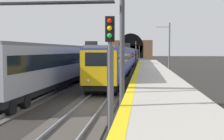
{
  "coord_description": "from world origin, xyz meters",
  "views": [
    {
      "loc": [
        -16.61,
        -3.08,
        3.42
      ],
      "look_at": [
        8.3,
        -0.44,
        1.72
      ],
      "focal_mm": 46.73,
      "sensor_mm": 36.0,
      "label": 1
    }
  ],
  "objects_px": {
    "railway_signal_far": "(139,51)",
    "overhead_signal_gantry": "(47,18)",
    "train_main_approaching": "(128,56)",
    "catenary_mast_near": "(169,48)",
    "train_adjacent_platform": "(91,58)",
    "railway_signal_mid": "(136,52)",
    "railway_signal_near": "(110,62)"
  },
  "relations": [
    {
      "from": "railway_signal_near",
      "to": "overhead_signal_gantry",
      "type": "bearing_deg",
      "value": -135.59
    },
    {
      "from": "train_adjacent_platform",
      "to": "railway_signal_far",
      "type": "bearing_deg",
      "value": -4.02
    },
    {
      "from": "train_adjacent_platform",
      "to": "overhead_signal_gantry",
      "type": "xyz_separation_m",
      "value": [
        -27.07,
        -2.33,
        3.0
      ]
    },
    {
      "from": "railway_signal_near",
      "to": "overhead_signal_gantry",
      "type": "relative_size",
      "value": 0.55
    },
    {
      "from": "train_adjacent_platform",
      "to": "catenary_mast_near",
      "type": "height_order",
      "value": "catenary_mast_near"
    },
    {
      "from": "train_main_approaching",
      "to": "railway_signal_near",
      "type": "distance_m",
      "value": 50.02
    },
    {
      "from": "railway_signal_near",
      "to": "train_adjacent_platform",
      "type": "bearing_deg",
      "value": -168.45
    },
    {
      "from": "overhead_signal_gantry",
      "to": "railway_signal_near",
      "type": "bearing_deg",
      "value": -135.59
    },
    {
      "from": "train_adjacent_platform",
      "to": "railway_signal_far",
      "type": "distance_m",
      "value": 66.23
    },
    {
      "from": "train_main_approaching",
      "to": "train_adjacent_platform",
      "type": "relative_size",
      "value": 1.38
    },
    {
      "from": "train_main_approaching",
      "to": "railway_signal_mid",
      "type": "bearing_deg",
      "value": 18.0
    },
    {
      "from": "train_adjacent_platform",
      "to": "catenary_mast_near",
      "type": "relative_size",
      "value": 8.33
    },
    {
      "from": "train_main_approaching",
      "to": "railway_signal_near",
      "type": "relative_size",
      "value": 17.35
    },
    {
      "from": "railway_signal_near",
      "to": "railway_signal_far",
      "type": "bearing_deg",
      "value": -180.0
    },
    {
      "from": "train_adjacent_platform",
      "to": "overhead_signal_gantry",
      "type": "height_order",
      "value": "overhead_signal_gantry"
    },
    {
      "from": "railway_signal_far",
      "to": "train_adjacent_platform",
      "type": "bearing_deg",
      "value": -5.53
    },
    {
      "from": "train_main_approaching",
      "to": "catenary_mast_near",
      "type": "bearing_deg",
      "value": 18.06
    },
    {
      "from": "overhead_signal_gantry",
      "to": "catenary_mast_near",
      "type": "relative_size",
      "value": 1.21
    },
    {
      "from": "railway_signal_far",
      "to": "catenary_mast_near",
      "type": "relative_size",
      "value": 0.73
    },
    {
      "from": "railway_signal_far",
      "to": "railway_signal_near",
      "type": "bearing_deg",
      "value": 0.0
    },
    {
      "from": "train_main_approaching",
      "to": "overhead_signal_gantry",
      "type": "distance_m",
      "value": 46.01
    },
    {
      "from": "train_main_approaching",
      "to": "railway_signal_far",
      "type": "distance_m",
      "value": 47.18
    },
    {
      "from": "train_adjacent_platform",
      "to": "railway_signal_far",
      "type": "relative_size",
      "value": 11.42
    },
    {
      "from": "train_main_approaching",
      "to": "overhead_signal_gantry",
      "type": "xyz_separation_m",
      "value": [
        -45.85,
        2.33,
        3.06
      ]
    },
    {
      "from": "railway_signal_far",
      "to": "overhead_signal_gantry",
      "type": "bearing_deg",
      "value": -2.49
    },
    {
      "from": "train_main_approaching",
      "to": "railway_signal_far",
      "type": "xyz_separation_m",
      "value": [
        47.14,
        -1.72,
        1.03
      ]
    },
    {
      "from": "train_main_approaching",
      "to": "catenary_mast_near",
      "type": "xyz_separation_m",
      "value": [
        -20.7,
        -6.71,
        1.56
      ]
    },
    {
      "from": "catenary_mast_near",
      "to": "overhead_signal_gantry",
      "type": "bearing_deg",
      "value": 160.23
    },
    {
      "from": "train_main_approaching",
      "to": "railway_signal_near",
      "type": "xyz_separation_m",
      "value": [
        -49.99,
        -1.72,
        0.76
      ]
    },
    {
      "from": "railway_signal_near",
      "to": "railway_signal_mid",
      "type": "relative_size",
      "value": 0.92
    },
    {
      "from": "railway_signal_mid",
      "to": "overhead_signal_gantry",
      "type": "relative_size",
      "value": 0.59
    },
    {
      "from": "catenary_mast_near",
      "to": "railway_signal_far",
      "type": "bearing_deg",
      "value": 4.21
    }
  ]
}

